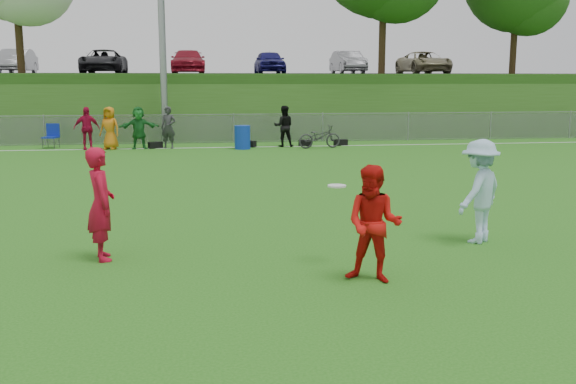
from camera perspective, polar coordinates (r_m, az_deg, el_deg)
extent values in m
plane|color=#206415|center=(8.96, 3.02, -7.97)|extent=(120.00, 120.00, 0.00)
cube|color=white|center=(26.56, -4.58, 3.99)|extent=(60.00, 0.10, 0.01)
cube|color=gray|center=(28.49, -4.86, 5.59)|extent=(58.00, 0.02, 1.20)
cube|color=gray|center=(28.45, -4.88, 6.90)|extent=(58.00, 0.04, 0.04)
cylinder|color=gray|center=(29.37, -11.22, 16.13)|extent=(0.30, 0.30, 12.00)
cube|color=#275116|center=(39.42, -5.86, 8.09)|extent=(120.00, 18.00, 3.00)
cube|color=black|center=(41.39, -6.02, 10.32)|extent=(120.00, 12.00, 0.10)
cylinder|color=black|center=(38.82, 19.58, 14.95)|extent=(0.36, 0.36, 7.00)
imported|color=#96979B|center=(41.67, -23.00, 10.66)|extent=(1.52, 4.37, 1.44)
imported|color=black|center=(40.72, -16.06, 11.09)|extent=(2.39, 5.18, 1.44)
imported|color=maroon|center=(40.37, -8.87, 11.36)|extent=(2.02, 4.96, 1.44)
imported|color=navy|center=(40.64, -1.67, 11.46)|extent=(1.70, 4.23, 1.44)
imported|color=slate|center=(41.52, 5.34, 11.39)|extent=(1.52, 4.37, 1.44)
imported|color=gray|center=(42.96, 11.97, 11.18)|extent=(2.39, 5.18, 1.44)
imported|color=#AD0C33|center=(26.77, -17.47, 5.42)|extent=(1.06, 0.62, 1.69)
imported|color=orange|center=(26.64, -15.57, 5.50)|extent=(0.97, 0.81, 1.69)
imported|color=#1D6F2A|center=(26.52, -13.12, 5.58)|extent=(1.63, 0.76, 1.69)
imported|color=#2E2E31|center=(26.45, -10.59, 5.66)|extent=(0.72, 0.59, 1.69)
imported|color=black|center=(26.68, -0.37, 5.86)|extent=(0.88, 0.72, 1.69)
cube|color=black|center=(26.64, -11.71, 4.10)|extent=(0.62, 0.48, 0.26)
cube|color=black|center=(26.68, -3.46, 4.30)|extent=(0.61, 0.56, 0.26)
cube|color=black|center=(26.98, 1.53, 4.38)|extent=(0.59, 0.38, 0.26)
cube|color=black|center=(27.28, 4.71, 4.41)|extent=(0.60, 0.41, 0.26)
imported|color=#B70C28|center=(10.24, -16.30, -1.03)|extent=(0.57, 0.72, 1.75)
imported|color=red|center=(8.83, 7.65, -2.85)|extent=(0.98, 0.91, 1.62)
imported|color=#A6CCE6|center=(11.36, 16.64, 0.06)|extent=(1.30, 1.23, 1.77)
cylinder|color=white|center=(9.56, 4.36, 0.55)|extent=(0.28, 0.28, 0.03)
cylinder|color=#1035B4|center=(25.87, -4.07, 4.87)|extent=(0.75, 0.75, 0.94)
cube|color=#0E239B|center=(27.85, -20.35, 4.57)|extent=(0.66, 0.66, 0.05)
cube|color=#0E239B|center=(28.07, -20.16, 5.18)|extent=(0.54, 0.16, 0.55)
imported|color=#2B2B2D|center=(26.14, 2.81, 4.93)|extent=(1.84, 0.90, 0.93)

